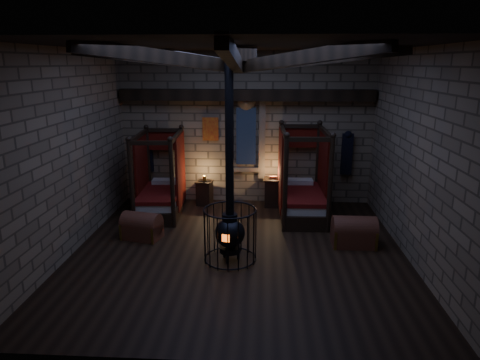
# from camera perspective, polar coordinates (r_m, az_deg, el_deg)

# --- Properties ---
(room) EXTENTS (7.02, 7.02, 4.29)m
(room) POSITION_cam_1_polar(r_m,az_deg,el_deg) (8.50, -0.18, 14.35)
(room) COLOR black
(room) RESTS_ON ground
(bed_left) EXTENTS (1.20, 2.11, 2.14)m
(bed_left) POSITION_cam_1_polar(r_m,az_deg,el_deg) (11.57, -10.50, -1.80)
(bed_left) COLOR black
(bed_left) RESTS_ON ground
(bed_right) EXTENTS (1.20, 2.21, 2.28)m
(bed_right) POSITION_cam_1_polar(r_m,az_deg,el_deg) (11.27, 8.23, -1.99)
(bed_right) COLOR black
(bed_right) RESTS_ON ground
(trunk_left) EXTENTS (0.96, 0.73, 0.63)m
(trunk_left) POSITION_cam_1_polar(r_m,az_deg,el_deg) (10.07, -12.97, -6.08)
(trunk_left) COLOR brown
(trunk_left) RESTS_ON ground
(trunk_right) EXTENTS (0.94, 0.60, 0.69)m
(trunk_right) POSITION_cam_1_polar(r_m,az_deg,el_deg) (9.76, 14.94, -6.76)
(trunk_right) COLOR brown
(trunk_right) RESTS_ON ground
(nightstand_left) EXTENTS (0.50, 0.49, 0.85)m
(nightstand_left) POSITION_cam_1_polar(r_m,az_deg,el_deg) (12.09, -4.74, -1.68)
(nightstand_left) COLOR black
(nightstand_left) RESTS_ON ground
(nightstand_right) EXTENTS (0.50, 0.48, 0.86)m
(nightstand_right) POSITION_cam_1_polar(r_m,az_deg,el_deg) (11.97, 4.40, -1.63)
(nightstand_right) COLOR black
(nightstand_right) RESTS_ON ground
(stove) EXTENTS (1.07, 1.07, 4.05)m
(stove) POSITION_cam_1_polar(r_m,az_deg,el_deg) (8.64, -1.35, -6.72)
(stove) COLOR black
(stove) RESTS_ON ground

